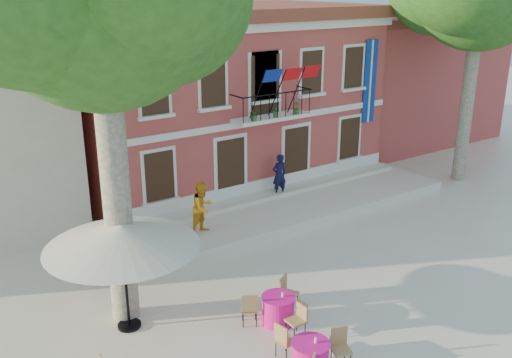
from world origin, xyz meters
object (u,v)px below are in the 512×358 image
(pedestrian_orange, at_px, (203,208))
(cafe_table_3, at_px, (278,308))
(pedestrian_navy, at_px, (279,175))
(cafe_table_1, at_px, (310,356))
(patio_umbrella, at_px, (122,237))

(pedestrian_orange, height_order, cafe_table_3, pedestrian_orange)
(pedestrian_navy, xyz_separation_m, cafe_table_3, (-5.15, -6.89, -0.74))
(pedestrian_navy, distance_m, cafe_table_3, 8.63)
(pedestrian_orange, height_order, cafe_table_1, pedestrian_orange)
(patio_umbrella, bearing_deg, cafe_table_3, -31.72)
(pedestrian_navy, bearing_deg, pedestrian_orange, 21.11)
(patio_umbrella, height_order, pedestrian_navy, patio_umbrella)
(patio_umbrella, height_order, pedestrian_orange, patio_umbrella)
(cafe_table_3, bearing_deg, pedestrian_navy, 53.23)
(patio_umbrella, relative_size, cafe_table_3, 2.05)
(pedestrian_orange, bearing_deg, cafe_table_1, -119.77)
(pedestrian_navy, height_order, cafe_table_1, pedestrian_navy)
(pedestrian_navy, bearing_deg, cafe_table_1, 60.47)
(pedestrian_navy, xyz_separation_m, pedestrian_orange, (-4.27, -1.37, 0.04))
(pedestrian_navy, height_order, cafe_table_3, pedestrian_navy)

